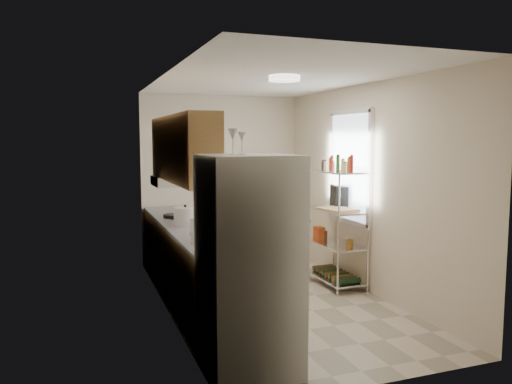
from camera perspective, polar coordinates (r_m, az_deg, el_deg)
room at (r=5.82m, az=2.02°, el=-0.00°), size 2.52×4.42×2.62m
counter_run at (r=6.12m, az=-7.66°, el=-7.82°), size 0.63×3.51×0.90m
upper_cabinets at (r=5.58m, az=-8.48°, el=4.92°), size 0.33×2.20×0.72m
range_hood at (r=6.40m, az=-9.38°, el=1.27°), size 0.50×0.60×0.12m
window at (r=6.66m, az=10.71°, el=2.81°), size 0.06×1.00×1.46m
bakers_rack at (r=6.55m, az=9.22°, el=-1.10°), size 0.45×0.90×1.73m
ceiling_dome at (r=5.56m, az=3.26°, el=12.83°), size 0.34×0.34×0.05m
refrigerator at (r=4.11m, az=-0.86°, el=-8.29°), size 0.74×0.74×1.79m
wine_glass_a at (r=4.04m, az=-2.67°, el=5.78°), size 0.07×0.07×0.21m
wine_glass_b at (r=4.04m, az=-1.60°, el=5.60°), size 0.07×0.07×0.18m
rice_cooker at (r=5.94m, az=-8.09°, el=-2.77°), size 0.27×0.27×0.22m
frying_pan_large at (r=6.57m, az=-9.43°, el=-2.72°), size 0.30×0.30×0.05m
frying_pan_small at (r=6.51m, az=-9.03°, el=-2.78°), size 0.29×0.29×0.05m
cutting_board at (r=6.42m, az=9.29°, el=-1.98°), size 0.44×0.52×0.03m
espresso_machine at (r=6.72m, az=9.48°, el=-0.44°), size 0.22×0.29×0.31m
storage_bag at (r=6.87m, az=7.23°, el=-4.65°), size 0.11×0.15×0.17m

